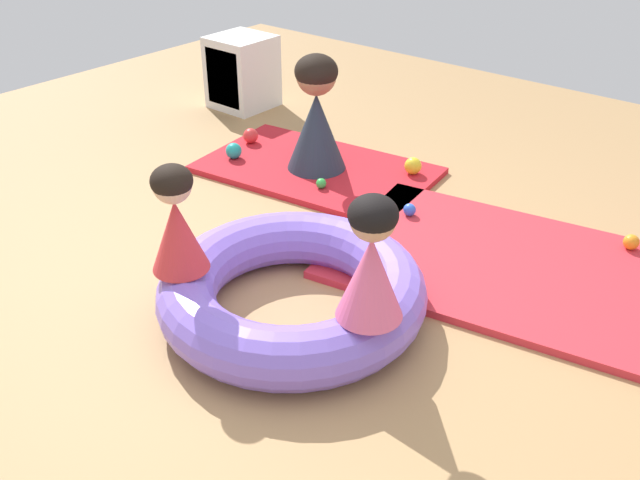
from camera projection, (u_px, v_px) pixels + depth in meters
The scene contains 15 objects.
ground_plane at pixel (288, 319), 3.25m from camera, with size 8.00×8.00×0.00m, color tan.
gym_mat_far_left at pixel (510, 267), 3.60m from camera, with size 1.77×1.16×0.04m, color red.
gym_mat_near_left at pixel (317, 170), 4.62m from camera, with size 1.47×0.90×0.04m, color red.
inflatable_cushion at pixel (292, 291), 3.22m from camera, with size 1.23×1.23×0.27m, color #8466E0.
child_in_red at pixel (176, 220), 3.01m from camera, with size 0.34×0.34×0.50m.
child_in_pink at pixel (371, 260), 2.70m from camera, with size 0.31×0.31×0.53m.
adult_seated at pixel (316, 115), 4.43m from camera, with size 0.54×0.54×0.74m.
play_ball_orange at pixel (631, 242), 3.70m from camera, with size 0.08×0.08×0.08m, color orange.
play_ball_blue at pixel (410, 210), 4.02m from camera, with size 0.07×0.07×0.07m, color blue.
play_ball_pink at pixel (310, 147), 4.82m from camera, with size 0.06×0.06×0.06m, color pink.
play_ball_green at pixel (321, 183), 4.33m from camera, with size 0.06×0.06×0.06m, color green.
play_ball_teal at pixel (234, 151), 4.70m from camera, with size 0.11×0.11×0.11m, color teal.
play_ball_red at pixel (251, 136), 4.94m from camera, with size 0.10×0.10×0.10m, color red.
play_ball_yellow at pixel (413, 166), 4.49m from camera, with size 0.11×0.11×0.11m, color yellow.
storage_cube at pixel (240, 73), 5.58m from camera, with size 0.44×0.44×0.56m.
Camera 1 is at (1.78, -1.93, 1.96)m, focal length 39.64 mm.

